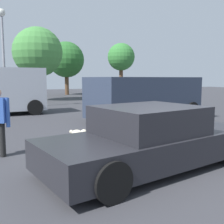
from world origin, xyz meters
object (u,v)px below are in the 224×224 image
at_px(light_post_near, 3,41).
at_px(sedan_foreground, 151,139).
at_px(dog, 79,134).
at_px(suv_dark, 145,97).

bearing_deg(light_post_near, sedan_foreground, -80.17).
height_order(dog, suv_dark, suv_dark).
bearing_deg(sedan_foreground, dog, 93.89).
distance_m(sedan_foreground, dog, 2.80).
bearing_deg(suv_dark, dog, -158.16).
xyz_separation_m(sedan_foreground, suv_dark, (2.89, 5.06, 0.44)).
relative_size(suv_dark, light_post_near, 0.88).
height_order(sedan_foreground, dog, sedan_foreground).
bearing_deg(light_post_near, dog, -81.54).
relative_size(sedan_foreground, dog, 8.32).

